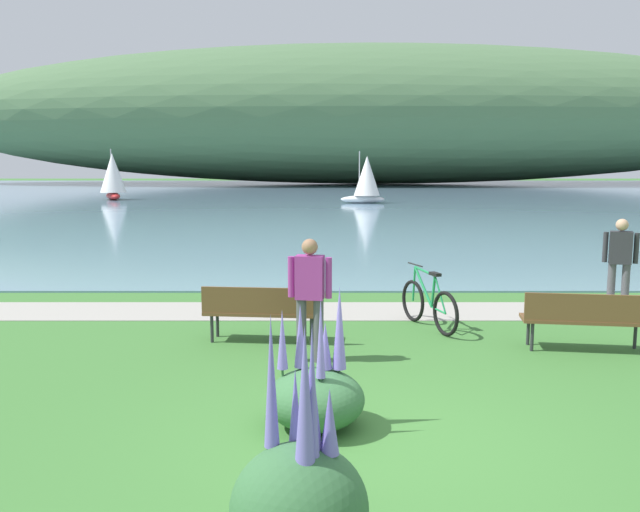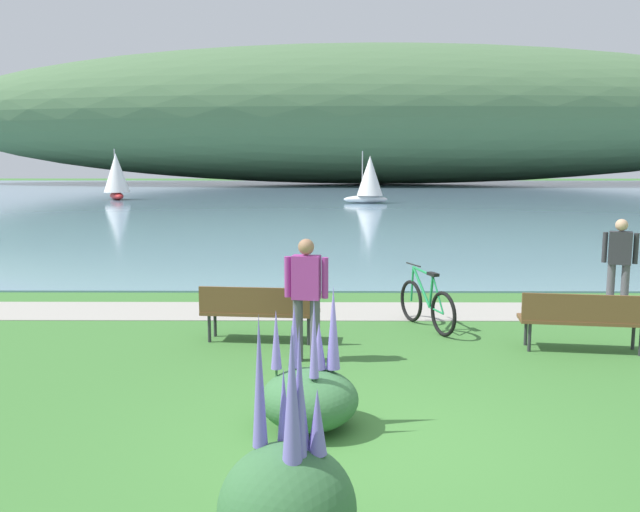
{
  "view_description": "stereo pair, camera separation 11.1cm",
  "coord_description": "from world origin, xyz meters",
  "px_view_note": "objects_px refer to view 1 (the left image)",
  "views": [
    {
      "loc": [
        -0.57,
        -6.11,
        2.75
      ],
      "look_at": [
        -0.54,
        6.05,
        1.0
      ],
      "focal_mm": 37.08,
      "sensor_mm": 36.0,
      "label": 1
    },
    {
      "loc": [
        -0.46,
        -6.11,
        2.75
      ],
      "look_at": [
        -0.54,
        6.05,
        1.0
      ],
      "focal_mm": 37.08,
      "sensor_mm": 36.0,
      "label": 2
    }
  ],
  "objects_px": {
    "sailboat_nearest_to_shore": "(111,176)",
    "sailboat_mid_bay": "(365,179)",
    "park_bench_further_along": "(261,309)",
    "bicycle_leaning_near_bench": "(427,305)",
    "person_at_shoreline": "(618,258)",
    "person_on_the_grass": "(309,292)",
    "park_bench_near_camera": "(585,316)"
  },
  "relations": [
    {
      "from": "person_on_the_grass",
      "to": "sailboat_mid_bay",
      "type": "distance_m",
      "value": 34.31
    },
    {
      "from": "person_at_shoreline",
      "to": "bicycle_leaning_near_bench",
      "type": "bearing_deg",
      "value": -160.83
    },
    {
      "from": "park_bench_further_along",
      "to": "bicycle_leaning_near_bench",
      "type": "bearing_deg",
      "value": 17.77
    },
    {
      "from": "park_bench_near_camera",
      "to": "person_on_the_grass",
      "type": "distance_m",
      "value": 4.06
    },
    {
      "from": "park_bench_near_camera",
      "to": "bicycle_leaning_near_bench",
      "type": "height_order",
      "value": "bicycle_leaning_near_bench"
    },
    {
      "from": "park_bench_near_camera",
      "to": "person_on_the_grass",
      "type": "bearing_deg",
      "value": -173.22
    },
    {
      "from": "person_on_the_grass",
      "to": "sailboat_nearest_to_shore",
      "type": "distance_m",
      "value": 40.59
    },
    {
      "from": "bicycle_leaning_near_bench",
      "to": "sailboat_nearest_to_shore",
      "type": "relative_size",
      "value": 0.47
    },
    {
      "from": "park_bench_near_camera",
      "to": "park_bench_further_along",
      "type": "xyz_separation_m",
      "value": [
        -4.75,
        0.5,
        0.0
      ]
    },
    {
      "from": "bicycle_leaning_near_bench",
      "to": "person_at_shoreline",
      "type": "height_order",
      "value": "person_at_shoreline"
    },
    {
      "from": "person_at_shoreline",
      "to": "person_on_the_grass",
      "type": "relative_size",
      "value": 1.0
    },
    {
      "from": "person_on_the_grass",
      "to": "sailboat_nearest_to_shore",
      "type": "relative_size",
      "value": 0.48
    },
    {
      "from": "park_bench_near_camera",
      "to": "person_at_shoreline",
      "type": "relative_size",
      "value": 1.08
    },
    {
      "from": "bicycle_leaning_near_bench",
      "to": "sailboat_mid_bay",
      "type": "bearing_deg",
      "value": 87.86
    },
    {
      "from": "person_at_shoreline",
      "to": "sailboat_mid_bay",
      "type": "distance_m",
      "value": 31.15
    },
    {
      "from": "park_bench_near_camera",
      "to": "bicycle_leaning_near_bench",
      "type": "relative_size",
      "value": 1.11
    },
    {
      "from": "bicycle_leaning_near_bench",
      "to": "sailboat_nearest_to_shore",
      "type": "xyz_separation_m",
      "value": [
        -16.4,
        36.09,
        1.32
      ]
    },
    {
      "from": "bicycle_leaning_near_bench",
      "to": "sailboat_nearest_to_shore",
      "type": "height_order",
      "value": "sailboat_nearest_to_shore"
    },
    {
      "from": "bicycle_leaning_near_bench",
      "to": "person_at_shoreline",
      "type": "xyz_separation_m",
      "value": [
        3.72,
        1.29,
        0.58
      ]
    },
    {
      "from": "park_bench_further_along",
      "to": "sailboat_mid_bay",
      "type": "xyz_separation_m",
      "value": [
        3.89,
        33.19,
        1.09
      ]
    },
    {
      "from": "sailboat_mid_bay",
      "to": "bicycle_leaning_near_bench",
      "type": "bearing_deg",
      "value": -92.14
    },
    {
      "from": "person_on_the_grass",
      "to": "sailboat_nearest_to_shore",
      "type": "xyz_separation_m",
      "value": [
        -14.47,
        37.92,
        0.74
      ]
    },
    {
      "from": "person_at_shoreline",
      "to": "sailboat_nearest_to_shore",
      "type": "bearing_deg",
      "value": 120.03
    },
    {
      "from": "park_bench_near_camera",
      "to": "sailboat_nearest_to_shore",
      "type": "relative_size",
      "value": 0.52
    },
    {
      "from": "person_at_shoreline",
      "to": "sailboat_nearest_to_shore",
      "type": "distance_m",
      "value": 40.2
    },
    {
      "from": "sailboat_nearest_to_shore",
      "to": "sailboat_mid_bay",
      "type": "height_order",
      "value": "sailboat_nearest_to_shore"
    },
    {
      "from": "park_bench_near_camera",
      "to": "park_bench_further_along",
      "type": "height_order",
      "value": "same"
    },
    {
      "from": "person_at_shoreline",
      "to": "sailboat_mid_bay",
      "type": "relative_size",
      "value": 0.51
    },
    {
      "from": "person_on_the_grass",
      "to": "sailboat_nearest_to_shore",
      "type": "height_order",
      "value": "sailboat_nearest_to_shore"
    },
    {
      "from": "park_bench_further_along",
      "to": "bicycle_leaning_near_bench",
      "type": "distance_m",
      "value": 2.81
    },
    {
      "from": "person_at_shoreline",
      "to": "sailboat_mid_bay",
      "type": "xyz_separation_m",
      "value": [
        -2.51,
        31.04,
        0.64
      ]
    },
    {
      "from": "park_bench_further_along",
      "to": "sailboat_nearest_to_shore",
      "type": "xyz_separation_m",
      "value": [
        -13.72,
        36.95,
        1.2
      ]
    }
  ]
}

